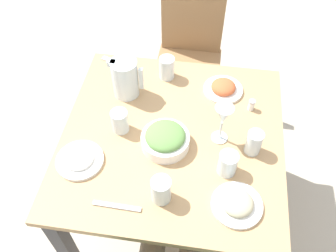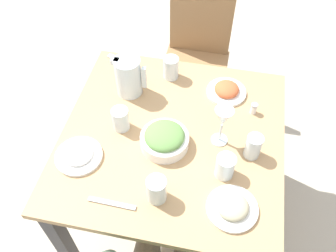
# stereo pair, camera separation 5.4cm
# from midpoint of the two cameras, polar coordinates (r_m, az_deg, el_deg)

# --- Properties ---
(ground_plane) EXTENTS (8.00, 8.00, 0.00)m
(ground_plane) POSITION_cam_midpoint_polar(r_m,az_deg,el_deg) (2.19, 1.22, -12.97)
(ground_plane) COLOR #B7AD99
(dining_table) EXTENTS (0.95, 0.95, 0.72)m
(dining_table) POSITION_cam_midpoint_polar(r_m,az_deg,el_deg) (1.66, 1.57, -3.80)
(dining_table) COLOR tan
(dining_table) RESTS_ON ground_plane
(chair_far) EXTENTS (0.40, 0.40, 0.85)m
(chair_far) POSITION_cam_midpoint_polar(r_m,az_deg,el_deg) (2.33, 5.23, 11.25)
(chair_far) COLOR #997047
(chair_far) RESTS_ON ground_plane
(water_pitcher) EXTENTS (0.16, 0.12, 0.19)m
(water_pitcher) POSITION_cam_midpoint_polar(r_m,az_deg,el_deg) (1.68, -5.28, 7.73)
(water_pitcher) COLOR silver
(water_pitcher) RESTS_ON dining_table
(salad_bowl) EXTENTS (0.20, 0.20, 0.09)m
(salad_bowl) POSITION_cam_midpoint_polar(r_m,az_deg,el_deg) (1.51, 0.47, -2.02)
(salad_bowl) COLOR white
(salad_bowl) RESTS_ON dining_table
(plate_beans) EXTENTS (0.19, 0.19, 0.05)m
(plate_beans) POSITION_cam_midpoint_polar(r_m,az_deg,el_deg) (1.40, 11.18, -12.41)
(plate_beans) COLOR white
(plate_beans) RESTS_ON dining_table
(plate_yoghurt) EXTENTS (0.19, 0.19, 0.04)m
(plate_yoghurt) POSITION_cam_midpoint_polar(r_m,az_deg,el_deg) (1.53, -12.87, -4.51)
(plate_yoghurt) COLOR white
(plate_yoghurt) RESTS_ON dining_table
(plate_rice_curry) EXTENTS (0.19, 0.19, 0.05)m
(plate_rice_curry) POSITION_cam_midpoint_polar(r_m,az_deg,el_deg) (1.75, 10.05, 5.51)
(plate_rice_curry) COLOR white
(plate_rice_curry) RESTS_ON dining_table
(water_glass_far_left) EXTENTS (0.08, 0.08, 0.11)m
(water_glass_far_left) POSITION_cam_midpoint_polar(r_m,az_deg,el_deg) (1.44, 10.02, -6.28)
(water_glass_far_left) COLOR silver
(water_glass_far_left) RESTS_ON dining_table
(water_glass_near_right) EXTENTS (0.07, 0.07, 0.11)m
(water_glass_near_right) POSITION_cam_midpoint_polar(r_m,az_deg,el_deg) (1.78, 1.35, 9.09)
(water_glass_near_right) COLOR silver
(water_glass_near_right) RESTS_ON dining_table
(water_glass_near_left) EXTENTS (0.07, 0.07, 0.11)m
(water_glass_near_left) POSITION_cam_midpoint_polar(r_m,az_deg,el_deg) (1.51, 14.23, -3.14)
(water_glass_near_left) COLOR silver
(water_glass_near_left) RESTS_ON dining_table
(water_glass_by_pitcher) EXTENTS (0.08, 0.08, 0.11)m
(water_glass_by_pitcher) POSITION_cam_midpoint_polar(r_m,az_deg,el_deg) (1.36, -0.81, -9.93)
(water_glass_by_pitcher) COLOR silver
(water_glass_by_pitcher) RESTS_ON dining_table
(water_glass_center) EXTENTS (0.07, 0.07, 0.11)m
(water_glass_center) POSITION_cam_midpoint_polar(r_m,az_deg,el_deg) (1.57, -6.45, 1.10)
(water_glass_center) COLOR silver
(water_glass_center) RESTS_ON dining_table
(wine_glass) EXTENTS (0.08, 0.08, 0.20)m
(wine_glass) POSITION_cam_midpoint_polar(r_m,az_deg,el_deg) (1.46, 9.67, 1.04)
(wine_glass) COLOR silver
(wine_glass) RESTS_ON dining_table
(salt_shaker) EXTENTS (0.03, 0.03, 0.05)m
(salt_shaker) POSITION_cam_midpoint_polar(r_m,az_deg,el_deg) (1.68, 14.20, 2.67)
(salt_shaker) COLOR white
(salt_shaker) RESTS_ON dining_table
(fork_near) EXTENTS (0.17, 0.08, 0.01)m
(fork_near) POSITION_cam_midpoint_polar(r_m,az_deg,el_deg) (1.91, -6.43, 10.11)
(fork_near) COLOR silver
(fork_near) RESTS_ON dining_table
(knife_near) EXTENTS (0.19, 0.02, 0.01)m
(knife_near) POSITION_cam_midpoint_polar(r_m,az_deg,el_deg) (1.41, -7.67, -11.97)
(knife_near) COLOR silver
(knife_near) RESTS_ON dining_table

